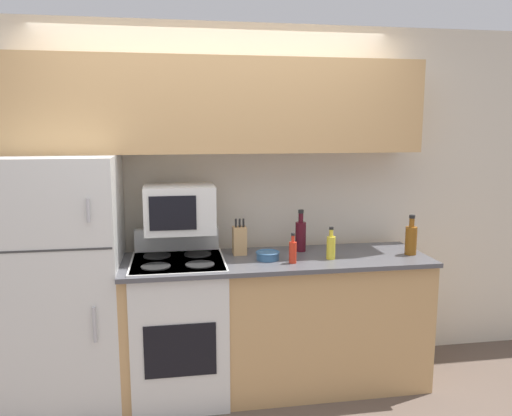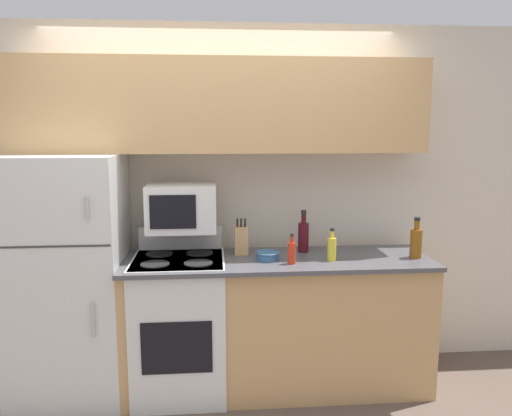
# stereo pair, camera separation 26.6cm
# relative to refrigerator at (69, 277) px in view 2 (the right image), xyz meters

# --- Properties ---
(ground_plane) EXTENTS (12.00, 12.00, 0.00)m
(ground_plane) POSITION_rel_refrigerator_xyz_m (1.04, -0.34, -0.82)
(ground_plane) COLOR brown
(wall_back) EXTENTS (8.00, 0.05, 2.55)m
(wall_back) POSITION_rel_refrigerator_xyz_m (1.04, 0.38, 0.45)
(wall_back) COLOR beige
(wall_back) RESTS_ON ground_plane
(lower_cabinets) EXTENTS (2.08, 0.64, 0.94)m
(lower_cabinets) POSITION_rel_refrigerator_xyz_m (1.41, -0.05, -0.35)
(lower_cabinets) COLOR tan
(lower_cabinets) RESTS_ON ground_plane
(refrigerator) EXTENTS (0.73, 0.71, 1.64)m
(refrigerator) POSITION_rel_refrigerator_xyz_m (0.00, 0.00, 0.00)
(refrigerator) COLOR silver
(refrigerator) RESTS_ON ground_plane
(upper_cabinets) EXTENTS (2.81, 0.36, 0.63)m
(upper_cabinets) POSITION_rel_refrigerator_xyz_m (1.04, 0.17, 1.14)
(upper_cabinets) COLOR tan
(upper_cabinets) RESTS_ON refrigerator
(stove) EXTENTS (0.61, 0.62, 1.11)m
(stove) POSITION_rel_refrigerator_xyz_m (0.74, -0.06, -0.33)
(stove) COLOR silver
(stove) RESTS_ON ground_plane
(microwave) EXTENTS (0.47, 0.33, 0.32)m
(microwave) POSITION_rel_refrigerator_xyz_m (0.76, 0.07, 0.45)
(microwave) COLOR silver
(microwave) RESTS_ON stove
(knife_block) EXTENTS (0.09, 0.09, 0.25)m
(knife_block) POSITION_rel_refrigerator_xyz_m (1.17, 0.07, 0.22)
(knife_block) COLOR tan
(knife_block) RESTS_ON lower_cabinets
(bowl) EXTENTS (0.16, 0.16, 0.06)m
(bowl) POSITION_rel_refrigerator_xyz_m (1.33, -0.10, 0.15)
(bowl) COLOR #335B84
(bowl) RESTS_ON lower_cabinets
(bottle_wine_red) EXTENTS (0.08, 0.08, 0.30)m
(bottle_wine_red) POSITION_rel_refrigerator_xyz_m (1.61, 0.09, 0.23)
(bottle_wine_red) COLOR #470F19
(bottle_wine_red) RESTS_ON lower_cabinets
(bottle_whiskey) EXTENTS (0.08, 0.08, 0.28)m
(bottle_whiskey) POSITION_rel_refrigerator_xyz_m (2.34, -0.13, 0.23)
(bottle_whiskey) COLOR brown
(bottle_whiskey) RESTS_ON lower_cabinets
(bottle_cooking_spray) EXTENTS (0.06, 0.06, 0.22)m
(bottle_cooking_spray) POSITION_rel_refrigerator_xyz_m (1.76, -0.15, 0.20)
(bottle_cooking_spray) COLOR gold
(bottle_cooking_spray) RESTS_ON lower_cabinets
(bottle_hot_sauce) EXTENTS (0.05, 0.05, 0.20)m
(bottle_hot_sauce) POSITION_rel_refrigerator_xyz_m (1.48, -0.21, 0.20)
(bottle_hot_sauce) COLOR red
(bottle_hot_sauce) RESTS_ON lower_cabinets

